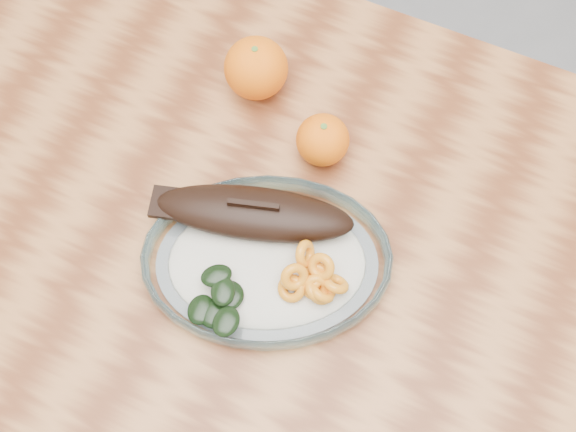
{
  "coord_description": "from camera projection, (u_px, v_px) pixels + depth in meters",
  "views": [
    {
      "loc": [
        0.13,
        -0.27,
        1.55
      ],
      "look_at": [
        -0.01,
        0.04,
        0.77
      ],
      "focal_mm": 45.0,
      "sensor_mm": 36.0,
      "label": 1
    }
  ],
  "objects": [
    {
      "name": "orange_left",
      "position": [
        256.0,
        68.0,
        0.92
      ],
      "size": [
        0.08,
        0.08,
        0.08
      ],
      "primitive_type": "sphere",
      "color": "#FF4C05",
      "rests_on": "dining_table"
    },
    {
      "name": "orange_right",
      "position": [
        323.0,
        140.0,
        0.88
      ],
      "size": [
        0.07,
        0.07,
        0.07
      ],
      "primitive_type": "sphere",
      "color": "#FF4C05",
      "rests_on": "dining_table"
    },
    {
      "name": "plated_meal",
      "position": [
        266.0,
        258.0,
        0.84
      ],
      "size": [
        0.69,
        0.69,
        0.08
      ],
      "rotation": [
        0.0,
        0.0,
        0.42
      ],
      "color": "white",
      "rests_on": "dining_table"
    },
    {
      "name": "dining_table",
      "position": [
        284.0,
        285.0,
        0.95
      ],
      "size": [
        1.2,
        0.8,
        0.75
      ],
      "color": "brown",
      "rests_on": "ground"
    },
    {
      "name": "ground",
      "position": [
        285.0,
        381.0,
        1.54
      ],
      "size": [
        3.0,
        3.0,
        0.0
      ],
      "primitive_type": "plane",
      "color": "slate",
      "rests_on": "ground"
    }
  ]
}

